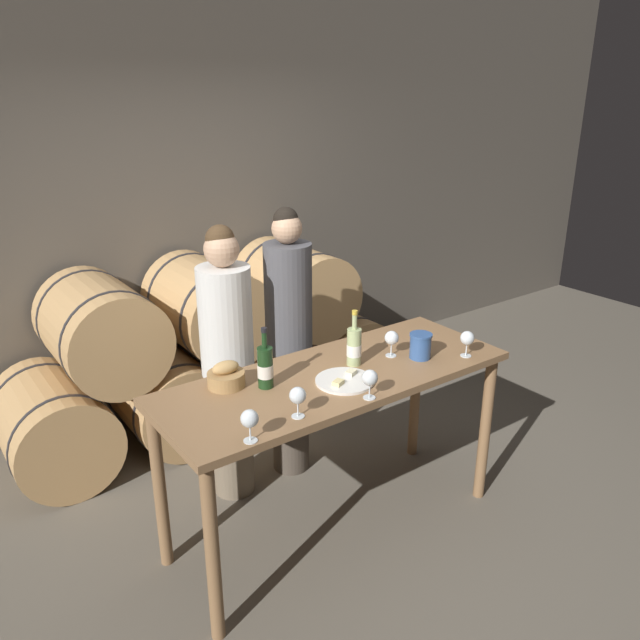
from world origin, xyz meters
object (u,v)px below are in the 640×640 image
(blue_crock, at_px, (420,345))
(cheese_plate, at_px, (345,381))
(person_left, at_px, (228,363))
(wine_bottle_white, at_px, (354,346))
(wine_glass_left, at_px, (298,396))
(wine_glass_right, at_px, (391,338))
(person_right, at_px, (289,342))
(wine_bottle_red, at_px, (265,367))
(wine_glass_center, at_px, (370,378))
(wine_glass_far_left, at_px, (250,419))
(tasting_table, at_px, (336,395))
(bread_basket, at_px, (226,377))
(wine_glass_far_right, at_px, (467,339))

(blue_crock, bearing_deg, cheese_plate, 179.30)
(blue_crock, bearing_deg, person_left, 135.82)
(wine_bottle_white, relative_size, wine_glass_left, 2.09)
(wine_glass_right, bearing_deg, wine_bottle_white, 172.91)
(person_right, bearing_deg, cheese_plate, -101.84)
(wine_bottle_red, xyz_separation_m, wine_glass_center, (0.33, -0.39, -0.00))
(wine_glass_far_left, xyz_separation_m, wine_glass_right, (1.06, 0.31, 0.00))
(wine_bottle_red, xyz_separation_m, wine_glass_left, (-0.04, -0.34, -0.00))
(wine_bottle_white, xyz_separation_m, wine_glass_left, (-0.55, -0.29, -0.00))
(tasting_table, relative_size, wine_glass_center, 12.99)
(cheese_plate, bearing_deg, wine_glass_left, -158.68)
(bread_basket, bearing_deg, wine_glass_left, -75.81)
(wine_glass_right, bearing_deg, person_right, 111.13)
(tasting_table, height_order, wine_glass_right, wine_glass_right)
(blue_crock, xyz_separation_m, wine_glass_far_right, (0.22, -0.13, 0.03))
(wine_bottle_red, distance_m, wine_glass_left, 0.34)
(blue_crock, relative_size, wine_glass_far_right, 0.96)
(wine_bottle_red, bearing_deg, wine_glass_right, -6.07)
(person_right, bearing_deg, wine_glass_left, -121.02)
(bread_basket, distance_m, wine_glass_center, 0.70)
(wine_bottle_white, height_order, wine_glass_right, wine_bottle_white)
(wine_bottle_white, bearing_deg, wine_glass_center, -117.74)
(blue_crock, height_order, wine_glass_right, wine_glass_right)
(tasting_table, distance_m, bread_basket, 0.59)
(wine_bottle_red, relative_size, wine_glass_far_right, 2.14)
(wine_bottle_white, bearing_deg, tasting_table, -166.99)
(wine_glass_far_left, distance_m, wine_glass_far_right, 1.39)
(wine_glass_right, bearing_deg, tasting_table, -179.39)
(wine_bottle_white, bearing_deg, person_right, 91.13)
(person_left, relative_size, wine_bottle_red, 5.32)
(cheese_plate, xyz_separation_m, wine_glass_far_right, (0.73, -0.14, 0.09))
(wine_glass_left, xyz_separation_m, wine_glass_far_right, (1.11, 0.01, 0.00))
(tasting_table, bearing_deg, wine_glass_center, -96.46)
(bread_basket, bearing_deg, tasting_table, -21.29)
(person_right, relative_size, blue_crock, 12.23)
(person_left, height_order, cheese_plate, person_left)
(tasting_table, bearing_deg, wine_bottle_red, 167.28)
(tasting_table, bearing_deg, cheese_plate, -103.50)
(blue_crock, xyz_separation_m, bread_basket, (-1.01, 0.31, -0.02))
(wine_glass_left, distance_m, wine_glass_right, 0.82)
(blue_crock, relative_size, cheese_plate, 0.47)
(bread_basket, distance_m, wine_glass_left, 0.47)
(wine_bottle_red, height_order, wine_glass_right, wine_bottle_red)
(cheese_plate, distance_m, wine_glass_far_left, 0.69)
(tasting_table, bearing_deg, person_right, 78.43)
(person_right, height_order, wine_glass_right, person_right)
(wine_glass_far_left, height_order, wine_glass_right, same)
(person_left, height_order, person_right, person_right)
(wine_bottle_white, relative_size, wine_glass_far_left, 2.09)
(wine_glass_center, bearing_deg, wine_glass_far_left, -179.94)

